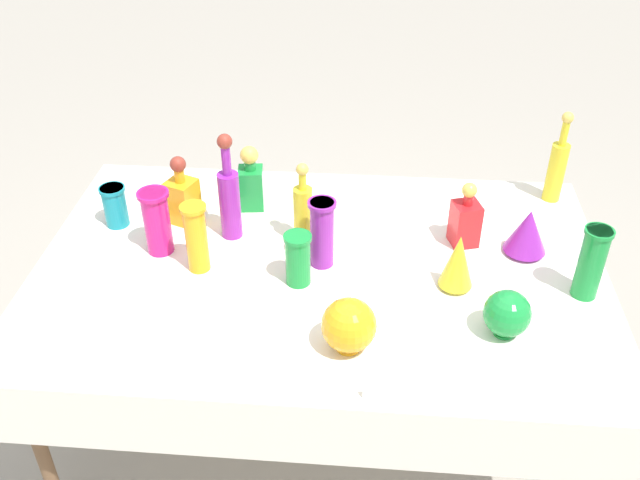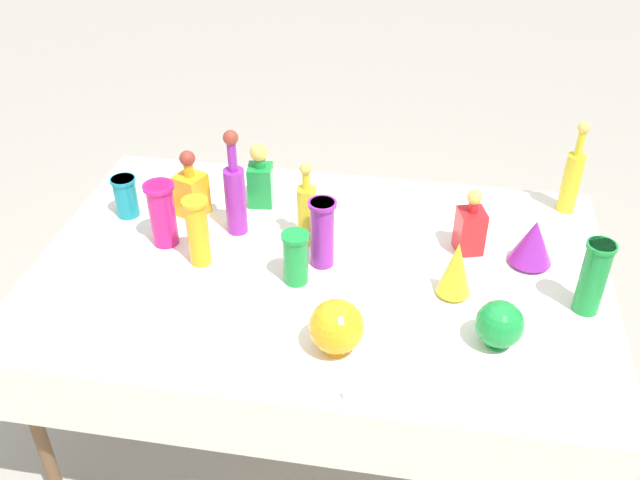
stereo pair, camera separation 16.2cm
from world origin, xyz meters
TOP-DOWN VIEW (x-y plane):
  - ground_plane at (0.00, 0.00)m, footprint 40.00×40.00m
  - display_table at (0.00, -0.03)m, footprint 1.84×1.20m
  - tall_bottle_0 at (0.82, 0.48)m, footprint 0.06×0.06m
  - tall_bottle_1 at (-0.07, 0.13)m, footprint 0.06×0.06m
  - tall_bottle_2 at (-0.32, 0.15)m, footprint 0.07×0.07m
  - square_decanter_0 at (-0.50, 0.23)m, footprint 0.12×0.12m
  - square_decanter_1 at (-0.28, 0.34)m, footprint 0.10×0.10m
  - square_decanter_2 at (0.47, 0.17)m, footprint 0.11×0.11m
  - slender_vase_0 at (-0.06, -0.09)m, footprint 0.09×0.09m
  - slender_vase_1 at (0.82, -0.08)m, footprint 0.09×0.09m
  - slender_vase_2 at (-0.73, 0.18)m, footprint 0.09×0.09m
  - slender_vase_3 at (-0.39, -0.05)m, footprint 0.08×0.08m
  - slender_vase_4 at (-0.54, 0.04)m, footprint 0.10×0.10m
  - slender_vase_5 at (0.01, 0.01)m, footprint 0.09×0.09m
  - fluted_vase_0 at (0.67, 0.13)m, footprint 0.14×0.14m
  - fluted_vase_1 at (0.43, -0.08)m, footprint 0.11×0.11m
  - round_bowl_0 at (0.11, -0.38)m, footprint 0.15×0.15m
  - round_bowl_1 at (0.55, -0.28)m, footprint 0.14×0.14m
  - price_tag_left at (0.18, -0.55)m, footprint 0.06×0.02m

SIDE VIEW (x-z plane):
  - ground_plane at x=0.00m, z-range 0.00..0.00m
  - display_table at x=0.00m, z-range 0.33..1.09m
  - price_tag_left at x=0.18m, z-range 0.76..0.79m
  - round_bowl_1 at x=0.55m, z-range 0.76..0.91m
  - slender_vase_2 at x=-0.73m, z-range 0.77..0.92m
  - round_bowl_0 at x=0.11m, z-range 0.76..0.93m
  - fluted_vase_0 at x=0.67m, z-range 0.76..0.93m
  - square_decanter_2 at x=0.47m, z-range 0.74..0.97m
  - slender_vase_0 at x=-0.06m, z-range 0.77..0.94m
  - square_decanter_0 at x=-0.50m, z-range 0.73..0.98m
  - fluted_vase_1 at x=0.43m, z-range 0.76..0.95m
  - square_decanter_1 at x=-0.28m, z-range 0.74..0.99m
  - slender_vase_4 at x=-0.54m, z-range 0.77..0.99m
  - tall_bottle_1 at x=-0.07m, z-range 0.73..1.03m
  - slender_vase_5 at x=0.01m, z-range 0.77..1.00m
  - slender_vase_3 at x=-0.39m, z-range 0.77..1.00m
  - slender_vase_1 at x=0.82m, z-range 0.77..1.01m
  - tall_bottle_0 at x=0.82m, z-range 0.72..1.07m
  - tall_bottle_2 at x=-0.32m, z-range 0.72..1.10m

